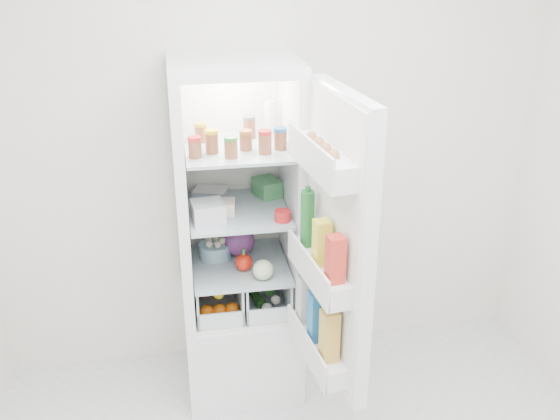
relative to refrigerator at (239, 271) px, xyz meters
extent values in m
cube|color=white|center=(0.20, 0.25, 0.63)|extent=(3.00, 0.02, 2.60)
cube|color=white|center=(0.00, -0.04, -0.42)|extent=(0.60, 0.60, 0.50)
cube|color=white|center=(0.00, -0.04, 1.11)|extent=(0.60, 0.60, 0.05)
cube|color=white|center=(0.00, 0.24, 0.46)|extent=(0.60, 0.05, 1.25)
cube|color=white|center=(-0.28, -0.04, 0.46)|extent=(0.05, 0.60, 1.25)
cube|color=white|center=(0.27, -0.04, 0.46)|extent=(0.05, 0.60, 1.25)
cube|color=white|center=(0.00, 0.21, 0.46)|extent=(0.50, 0.01, 1.25)
sphere|color=white|center=(0.00, 0.17, 1.04)|extent=(0.05, 0.05, 0.05)
cube|color=#A2B6BE|center=(0.00, -0.06, 0.07)|extent=(0.49, 0.53, 0.01)
cube|color=#A2B6BE|center=(0.00, -0.06, 0.38)|extent=(0.49, 0.53, 0.02)
cube|color=#A2B6BE|center=(0.00, -0.06, 0.71)|extent=(0.49, 0.53, 0.02)
cylinder|color=#B21919|center=(-0.20, -0.20, 0.76)|extent=(0.06, 0.06, 0.08)
cylinder|color=gold|center=(-0.12, -0.15, 0.76)|extent=(0.06, 0.06, 0.08)
cylinder|color=#267226|center=(-0.04, -0.23, 0.76)|extent=(0.06, 0.06, 0.08)
cylinder|color=brown|center=(0.04, -0.13, 0.76)|extent=(0.06, 0.06, 0.08)
cylinder|color=#B21919|center=(0.12, -0.20, 0.76)|extent=(0.06, 0.06, 0.08)
cylinder|color=#194C8C|center=(0.20, -0.15, 0.76)|extent=(0.06, 0.06, 0.08)
cylinder|color=#BF8C19|center=(-0.16, 0.03, 0.76)|extent=(0.06, 0.06, 0.08)
cylinder|color=#4C4C4C|center=(0.08, 0.05, 0.76)|extent=(0.06, 0.06, 0.08)
cylinder|color=white|center=(0.19, 0.10, 0.81)|extent=(0.06, 0.06, 0.17)
cube|color=silver|center=(-0.16, -0.18, 0.44)|extent=(0.17, 0.17, 0.10)
cube|color=white|center=(-0.07, -0.09, 0.42)|extent=(0.12, 0.12, 0.06)
cylinder|color=red|center=(0.19, -0.24, 0.42)|extent=(0.09, 0.09, 0.05)
cube|color=silver|center=(-0.12, 0.12, 0.41)|extent=(0.20, 0.18, 0.04)
cube|color=#418F50|center=(0.17, 0.09, 0.44)|extent=(0.15, 0.18, 0.09)
sphere|color=#4F1B4E|center=(0.01, 0.03, 0.16)|extent=(0.16, 0.16, 0.16)
sphere|color=red|center=(0.01, -0.14, 0.13)|extent=(0.09, 0.09, 0.09)
cylinder|color=#91C0D8|center=(-0.12, 0.03, 0.12)|extent=(0.18, 0.18, 0.08)
sphere|color=beige|center=(0.10, -0.24, 0.13)|extent=(0.10, 0.10, 0.10)
sphere|color=#FF5D0D|center=(-0.19, -0.18, -0.12)|extent=(0.07, 0.07, 0.07)
sphere|color=#FF5D0D|center=(-0.12, -0.18, -0.12)|extent=(0.07, 0.07, 0.07)
sphere|color=#FF5D0D|center=(-0.06, -0.18, -0.12)|extent=(0.07, 0.07, 0.07)
sphere|color=#FF5D0D|center=(-0.19, -0.06, -0.06)|extent=(0.07, 0.07, 0.07)
sphere|color=#FF5D0D|center=(-0.12, -0.06, -0.06)|extent=(0.07, 0.07, 0.07)
sphere|color=#FF5D0D|center=(-0.06, -0.06, -0.06)|extent=(0.07, 0.07, 0.07)
sphere|color=#FF5D0D|center=(-0.15, 0.06, -0.12)|extent=(0.07, 0.07, 0.07)
sphere|color=gold|center=(-0.16, -0.12, -0.03)|extent=(0.06, 0.06, 0.06)
sphere|color=gold|center=(-0.09, -0.01, -0.03)|extent=(0.06, 0.06, 0.06)
sphere|color=gold|center=(-0.12, -0.16, -0.03)|extent=(0.06, 0.06, 0.06)
cylinder|color=#1D4B19|center=(0.08, -0.06, -0.13)|extent=(0.09, 0.21, 0.05)
cylinder|color=#1D4B19|center=(0.16, -0.01, -0.08)|extent=(0.08, 0.21, 0.05)
sphere|color=white|center=(0.12, -0.18, -0.13)|extent=(0.05, 0.05, 0.05)
sphere|color=white|center=(0.17, -0.16, -0.10)|extent=(0.05, 0.05, 0.05)
cube|color=white|center=(0.37, -0.63, 0.46)|extent=(0.14, 0.60, 1.30)
cube|color=white|center=(0.33, -0.64, 0.46)|extent=(0.08, 0.56, 1.26)
cube|color=white|center=(0.28, -0.64, 0.83)|extent=(0.17, 0.51, 0.10)
cube|color=white|center=(0.28, -0.64, 0.33)|extent=(0.17, 0.51, 0.10)
cube|color=white|center=(0.28, -0.64, -0.07)|extent=(0.17, 0.51, 0.10)
sphere|color=#965F44|center=(0.29, -0.76, 0.89)|extent=(0.05, 0.05, 0.05)
sphere|color=#965F44|center=(0.28, -0.68, 0.89)|extent=(0.05, 0.05, 0.05)
sphere|color=#965F44|center=(0.27, -0.60, 0.89)|extent=(0.05, 0.05, 0.05)
sphere|color=#965F44|center=(0.26, -0.52, 0.89)|extent=(0.05, 0.05, 0.05)
cylinder|color=#1B5F26|center=(0.26, -0.49, 0.51)|extent=(0.06, 0.06, 0.26)
cube|color=#FDF338|center=(0.28, -0.67, 0.48)|extent=(0.07, 0.07, 0.20)
cube|color=red|center=(0.30, -0.82, 0.48)|extent=(0.07, 0.07, 0.20)
cube|color=silver|center=(0.26, -0.49, 0.10)|extent=(0.08, 0.08, 0.24)
cube|color=#2475B5|center=(0.28, -0.64, 0.10)|extent=(0.08, 0.08, 0.24)
cube|color=gold|center=(0.30, -0.79, 0.10)|extent=(0.08, 0.08, 0.24)
camera|label=1|loc=(-0.28, -2.90, 1.65)|focal=40.00mm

